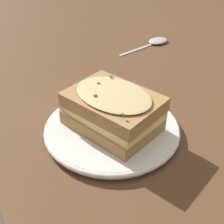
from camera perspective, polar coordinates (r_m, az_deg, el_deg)
ground_plane at (r=0.54m, az=1.97°, el=-3.64°), size 2.40×2.40×0.00m
dinner_plate at (r=0.54m, az=-0.00°, el=-3.08°), size 0.23×0.23×0.02m
sandwich at (r=0.51m, az=0.11°, el=0.37°), size 0.17×0.15×0.07m
spoon at (r=0.89m, az=7.98°, el=12.60°), size 0.10×0.16×0.01m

